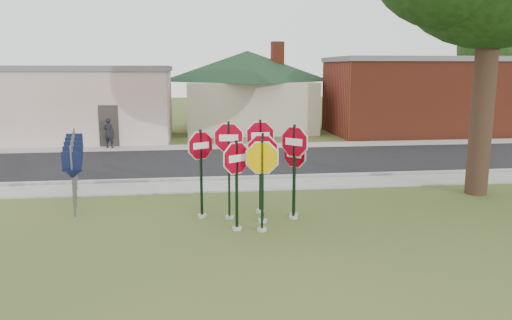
{
  "coord_description": "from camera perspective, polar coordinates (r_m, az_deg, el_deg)",
  "views": [
    {
      "loc": [
        -1.69,
        -11.4,
        4.07
      ],
      "look_at": [
        0.02,
        2.0,
        1.57
      ],
      "focal_mm": 35.0,
      "sensor_mm": 36.0,
      "label": 1
    }
  ],
  "objects": [
    {
      "name": "route_sign_row",
      "position": [
        16.57,
        -20.09,
        -0.06
      ],
      "size": [
        1.43,
        4.63,
        2.0
      ],
      "color": "#59595E",
      "rests_on": "ground"
    },
    {
      "name": "road",
      "position": [
        21.84,
        -2.7,
        -0.23
      ],
      "size": [
        60.0,
        7.0,
        0.04
      ],
      "primitive_type": "cube",
      "color": "black",
      "rests_on": "ground"
    },
    {
      "name": "sidewalk_far",
      "position": [
        26.07,
        -3.46,
        1.53
      ],
      "size": [
        60.0,
        1.6,
        0.06
      ],
      "primitive_type": "cube",
      "color": "gray",
      "rests_on": "ground"
    },
    {
      "name": "building_brick",
      "position": [
        32.92,
        17.45,
        7.09
      ],
      "size": [
        10.2,
        6.2,
        4.75
      ],
      "color": "maroon",
      "rests_on": "ground"
    },
    {
      "name": "building_house",
      "position": [
        33.6,
        -0.97,
        9.74
      ],
      "size": [
        11.6,
        11.6,
        6.2
      ],
      "color": "beige",
      "rests_on": "ground"
    },
    {
      "name": "bg_tree_right",
      "position": [
        44.29,
        25.61,
        11.41
      ],
      "size": [
        5.6,
        5.6,
        8.4
      ],
      "color": "black",
      "rests_on": "ground"
    },
    {
      "name": "stop_sign_far_right",
      "position": [
        13.7,
        4.42,
        -0.95
      ],
      "size": [
        0.7,
        0.78,
        2.26
      ],
      "color": "#A2A198",
      "rests_on": "ground"
    },
    {
      "name": "stop_sign_back_left",
      "position": [
        13.38,
        -3.12,
        0.53
      ],
      "size": [
        1.09,
        0.24,
        2.79
      ],
      "color": "#A2A198",
      "rests_on": "ground"
    },
    {
      "name": "stop_sign_yellow",
      "position": [
        12.37,
        0.7,
        -1.45
      ],
      "size": [
        1.14,
        0.24,
        2.46
      ],
      "color": "#A2A198",
      "rests_on": "ground"
    },
    {
      "name": "pedestrian",
      "position": [
        26.39,
        -16.46,
        2.99
      ],
      "size": [
        0.65,
        0.52,
        1.54
      ],
      "primitive_type": "imported",
      "rotation": [
        0.0,
        0.0,
        2.84
      ],
      "color": "black",
      "rests_on": "sidewalk_far"
    },
    {
      "name": "ground",
      "position": [
        12.22,
        1.11,
        -8.98
      ],
      "size": [
        120.0,
        120.0,
        0.0
      ],
      "primitive_type": "plane",
      "color": "#374A1B",
      "rests_on": "ground"
    },
    {
      "name": "curb",
      "position": [
        18.41,
        -1.83,
        -2.08
      ],
      "size": [
        60.0,
        0.2,
        0.14
      ],
      "primitive_type": "cube",
      "color": "gray",
      "rests_on": "ground"
    },
    {
      "name": "stop_sign_back_right",
      "position": [
        13.96,
        0.49,
        0.92
      ],
      "size": [
        1.11,
        0.24,
        2.77
      ],
      "color": "#A2A198",
      "rests_on": "ground"
    },
    {
      "name": "stop_sign_left",
      "position": [
        12.47,
        -2.24,
        -1.44
      ],
      "size": [
        0.95,
        0.64,
        2.43
      ],
      "color": "#A2A198",
      "rests_on": "ground"
    },
    {
      "name": "stop_sign_right",
      "position": [
        13.41,
        4.38,
        0.34
      ],
      "size": [
        0.82,
        0.85,
        2.71
      ],
      "color": "#A2A198",
      "rests_on": "ground"
    },
    {
      "name": "sidewalk_near",
      "position": [
        17.45,
        -1.51,
        -2.92
      ],
      "size": [
        60.0,
        1.6,
        0.06
      ],
      "primitive_type": "cube",
      "color": "gray",
      "rests_on": "ground"
    },
    {
      "name": "stop_sign_far_left",
      "position": [
        13.6,
        -6.32,
        -0.12
      ],
      "size": [
        0.93,
        0.58,
        2.55
      ],
      "color": "#A2A198",
      "rests_on": "ground"
    },
    {
      "name": "building_stucco",
      "position": [
        30.35,
        -21.31,
        6.12
      ],
      "size": [
        12.2,
        6.2,
        4.2
      ],
      "color": "silver",
      "rests_on": "ground"
    },
    {
      "name": "stop_sign_center",
      "position": [
        13.08,
        0.76,
        -0.51
      ],
      "size": [
        1.11,
        0.39,
        2.53
      ],
      "color": "#A2A198",
      "rests_on": "ground"
    }
  ]
}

